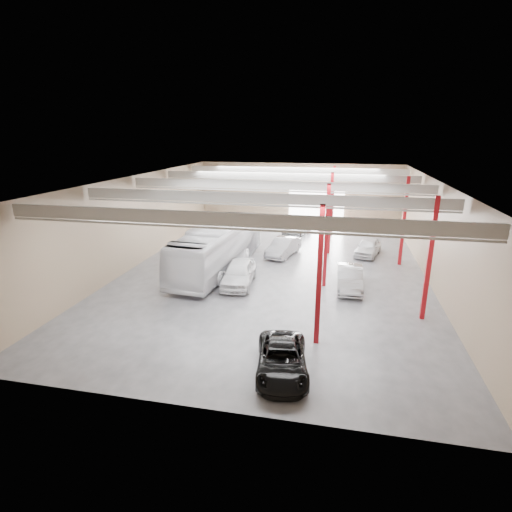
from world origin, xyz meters
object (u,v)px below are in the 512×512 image
at_px(coach_bus, 219,247).
at_px(car_right_near, 350,278).
at_px(black_sedan, 282,360).
at_px(car_row_a, 239,273).
at_px(car_row_b, 283,247).
at_px(car_row_c, 297,229).
at_px(car_right_far, 368,247).

xyz_separation_m(coach_bus, car_right_near, (9.81, -2.05, -1.02)).
bearing_deg(car_right_near, coach_bus, 167.31).
height_order(black_sedan, car_row_a, car_row_a).
xyz_separation_m(car_row_b, car_row_c, (0.35, 7.50, -0.09)).
relative_size(car_row_a, car_row_c, 1.05).
bearing_deg(car_right_far, car_row_b, -151.88).
distance_m(car_row_a, car_right_near, 7.55).
distance_m(coach_bus, car_right_far, 13.11).
bearing_deg(car_right_far, coach_bus, -136.25).
distance_m(car_row_a, car_right_far, 12.95).
bearing_deg(car_row_b, car_right_near, -36.33).
bearing_deg(car_row_b, coach_bus, -118.84).
bearing_deg(car_row_c, car_right_near, -54.21).
height_order(black_sedan, car_row_c, car_row_c).
relative_size(car_row_b, car_row_c, 0.99).
relative_size(black_sedan, car_row_a, 0.96).
distance_m(car_row_c, car_right_far, 8.94).
bearing_deg(coach_bus, car_row_b, 51.32).
bearing_deg(car_right_near, car_row_c, 108.96).
bearing_deg(car_row_a, car_right_far, 41.00).
distance_m(black_sedan, car_right_near, 11.23).
bearing_deg(car_row_b, car_row_c, 101.71).
bearing_deg(car_right_far, car_right_near, -86.18).
distance_m(coach_bus, car_right_near, 10.08).
xyz_separation_m(black_sedan, car_row_a, (-4.50, 10.00, 0.19)).
distance_m(coach_bus, black_sedan, 14.61).
relative_size(black_sedan, car_right_near, 1.01).
relative_size(coach_bus, car_row_c, 2.75).
height_order(coach_bus, car_row_b, coach_bus).
height_order(coach_bus, car_row_a, coach_bus).
bearing_deg(car_row_c, car_right_far, -24.87).
relative_size(black_sedan, car_row_b, 1.01).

